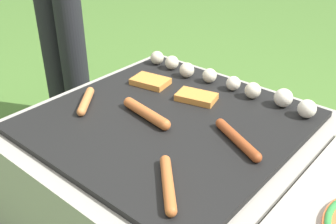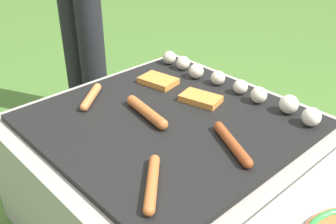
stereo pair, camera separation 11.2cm
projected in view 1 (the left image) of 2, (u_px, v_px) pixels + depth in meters
ground_plane at (168, 220)px, 1.33m from camera, size 14.00×14.00×0.00m
grill at (168, 174)px, 1.23m from camera, size 0.79×0.79×0.40m
sausage_front_center at (168, 184)px, 0.86m from camera, size 0.14×0.14×0.03m
sausage_front_right at (237, 139)px, 1.01m from camera, size 0.18×0.10×0.03m
sausage_back_left at (146, 113)px, 1.12m from camera, size 0.20×0.06×0.03m
sausage_mid_left at (86, 101)px, 1.19m from camera, size 0.11×0.13×0.03m
bread_slice_right at (150, 81)px, 1.32m from camera, size 0.13×0.10×0.02m
bread_slice_center at (196, 97)px, 1.22m from camera, size 0.14×0.10×0.02m
mushroom_row at (226, 81)px, 1.29m from camera, size 0.64×0.07×0.06m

